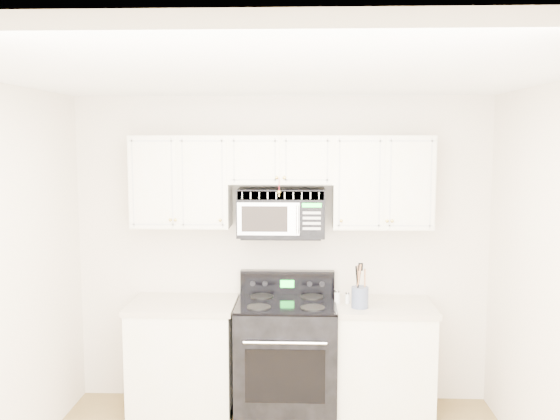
{
  "coord_description": "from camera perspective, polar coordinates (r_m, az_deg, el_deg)",
  "views": [
    {
      "loc": [
        0.19,
        -3.49,
        2.24
      ],
      "look_at": [
        0.0,
        1.3,
        1.7
      ],
      "focal_mm": 40.0,
      "sensor_mm": 36.0,
      "label": 1
    }
  ],
  "objects": [
    {
      "name": "base_cabinet_left",
      "position": [
        5.35,
        -8.78,
        -13.43
      ],
      "size": [
        0.86,
        0.65,
        0.92
      ],
      "color": "white",
      "rests_on": "ground"
    },
    {
      "name": "microwave",
      "position": [
        5.1,
        0.11,
        -0.21
      ],
      "size": [
        0.71,
        0.4,
        0.39
      ],
      "color": "black",
      "rests_on": "ground"
    },
    {
      "name": "range",
      "position": [
        5.21,
        0.58,
        -13.2
      ],
      "size": [
        0.8,
        0.72,
        1.13
      ],
      "color": "black",
      "rests_on": "ground"
    },
    {
      "name": "base_cabinet_right",
      "position": [
        5.29,
        9.01,
        -13.65
      ],
      "size": [
        0.86,
        0.65,
        0.92
      ],
      "color": "white",
      "rests_on": "ground"
    },
    {
      "name": "shaker_pepper",
      "position": [
        5.1,
        5.25,
        -7.89
      ],
      "size": [
        0.05,
        0.05,
        0.11
      ],
      "color": "white",
      "rests_on": "base_cabinet_right"
    },
    {
      "name": "shaker_salt",
      "position": [
        5.11,
        6.21,
        -7.98
      ],
      "size": [
        0.04,
        0.04,
        0.1
      ],
      "color": "white",
      "rests_on": "base_cabinet_right"
    },
    {
      "name": "utensil_crock",
      "position": [
        4.99,
        7.32,
        -7.82
      ],
      "size": [
        0.13,
        0.13,
        0.35
      ],
      "color": "#424F6B",
      "rests_on": "base_cabinet_right"
    },
    {
      "name": "upper_cabinets",
      "position": [
        5.09,
        0.12,
        3.03
      ],
      "size": [
        2.44,
        0.37,
        0.75
      ],
      "color": "white",
      "rests_on": "ground"
    },
    {
      "name": "room",
      "position": [
        3.62,
        -0.8,
        -8.59
      ],
      "size": [
        3.51,
        3.51,
        2.61
      ],
      "color": "olive",
      "rests_on": "ground"
    }
  ]
}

